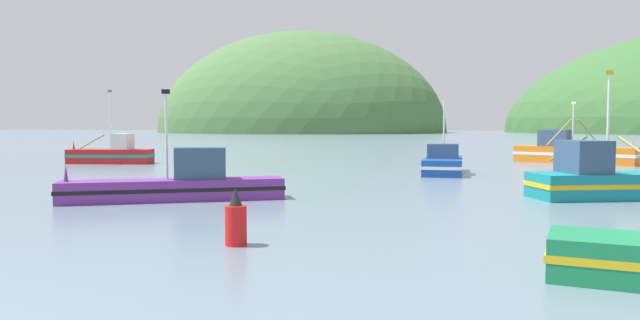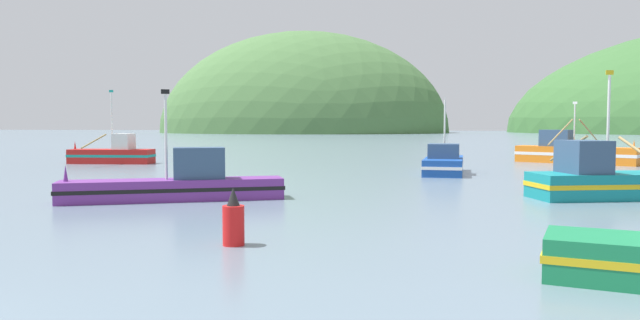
# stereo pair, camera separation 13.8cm
# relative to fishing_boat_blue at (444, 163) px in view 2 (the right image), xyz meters

# --- Properties ---
(hill_far_right) EXTENTS (87.07, 69.66, 41.70)m
(hill_far_right) POSITION_rel_fishing_boat_blue_xyz_m (-41.55, 191.96, -0.69)
(hill_far_right) COLOR #386633
(hill_far_right) RESTS_ON ground
(hill_far_left) EXTENTS (114.21, 91.36, 79.09)m
(hill_far_left) POSITION_rel_fishing_boat_blue_xyz_m (-50.63, 189.11, -0.69)
(hill_far_left) COLOR #47703D
(hill_far_left) RESTS_ON ground
(fishing_boat_blue) EXTENTS (2.92, 7.39, 5.16)m
(fishing_boat_blue) POSITION_rel_fishing_boat_blue_xyz_m (0.00, 0.00, 0.00)
(fishing_boat_blue) COLOR #19479E
(fishing_boat_blue) RESTS_ON ground
(fishing_boat_red) EXTENTS (7.17, 10.39, 6.19)m
(fishing_boat_red) POSITION_rel_fishing_boat_blue_xyz_m (-27.25, 5.17, 0.11)
(fishing_boat_red) COLOR red
(fishing_boat_red) RESTS_ON ground
(fishing_boat_purple) EXTENTS (9.46, 5.35, 4.83)m
(fishing_boat_purple) POSITION_rel_fishing_boat_blue_xyz_m (-11.77, -16.46, -0.01)
(fishing_boat_purple) COLOR #6B2D84
(fishing_boat_purple) RESTS_ON ground
(fishing_boat_teal) EXTENTS (6.60, 8.68, 5.71)m
(fishing_boat_teal) POSITION_rel_fishing_boat_blue_xyz_m (6.43, -12.49, 0.17)
(fishing_boat_teal) COLOR #147F84
(fishing_boat_teal) RESTS_ON ground
(fishing_boat_orange) EXTENTS (9.42, 11.42, 5.22)m
(fishing_boat_orange) POSITION_rel_fishing_boat_blue_xyz_m (10.95, 12.39, 0.25)
(fishing_boat_orange) COLOR orange
(fishing_boat_orange) RESTS_ON ground
(channel_buoy) EXTENTS (0.60, 0.60, 1.60)m
(channel_buoy) POSITION_rel_fishing_boat_blue_xyz_m (-6.26, -25.16, -0.03)
(channel_buoy) COLOR red
(channel_buoy) RESTS_ON ground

